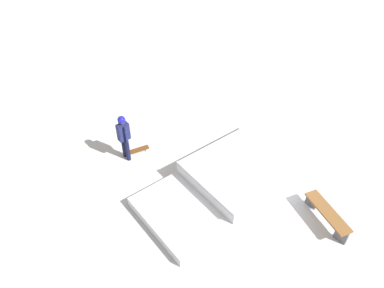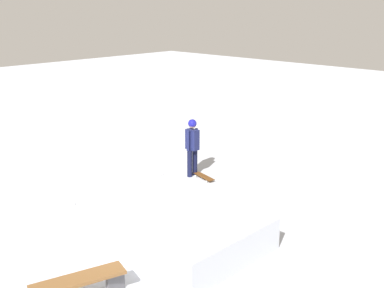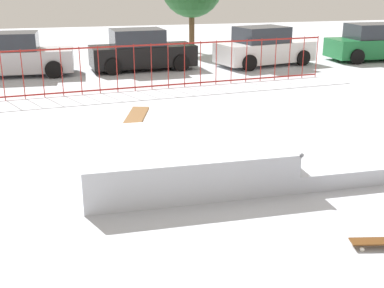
{
  "view_description": "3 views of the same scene",
  "coord_description": "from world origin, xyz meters",
  "px_view_note": "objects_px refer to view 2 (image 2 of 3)",
  "views": [
    {
      "loc": [
        5.46,
        5.05,
        8.49
      ],
      "look_at": [
        -0.08,
        -1.79,
        0.9
      ],
      "focal_mm": 34.37,
      "sensor_mm": 36.0,
      "label": 1
    },
    {
      "loc": [
        -7.73,
        6.12,
        4.91
      ],
      "look_at": [
        1.38,
        -3.39,
        1.0
      ],
      "focal_mm": 44.17,
      "sensor_mm": 36.0,
      "label": 2
    },
    {
      "loc": [
        -3.01,
        -8.57,
        3.51
      ],
      "look_at": [
        -0.87,
        -0.28,
        0.6
      ],
      "focal_mm": 45.97,
      "sensor_mm": 36.0,
      "label": 3
    }
  ],
  "objects_px": {
    "skater": "(192,143)",
    "park_bench": "(79,284)",
    "skateboard": "(204,177)",
    "skate_ramp": "(160,220)"
  },
  "relations": [
    {
      "from": "park_bench",
      "to": "skateboard",
      "type": "bearing_deg",
      "value": -67.13
    },
    {
      "from": "skate_ramp",
      "to": "skater",
      "type": "distance_m",
      "value": 3.82
    },
    {
      "from": "skate_ramp",
      "to": "skateboard",
      "type": "height_order",
      "value": "skate_ramp"
    },
    {
      "from": "skater",
      "to": "park_bench",
      "type": "distance_m",
      "value": 6.56
    },
    {
      "from": "skater",
      "to": "skateboard",
      "type": "height_order",
      "value": "skater"
    },
    {
      "from": "skater",
      "to": "park_bench",
      "type": "relative_size",
      "value": 1.05
    },
    {
      "from": "skate_ramp",
      "to": "park_bench",
      "type": "distance_m",
      "value": 2.83
    },
    {
      "from": "skate_ramp",
      "to": "park_bench",
      "type": "xyz_separation_m",
      "value": [
        -0.89,
        2.68,
        0.04
      ]
    },
    {
      "from": "skateboard",
      "to": "park_bench",
      "type": "bearing_deg",
      "value": -54.52
    },
    {
      "from": "skater",
      "to": "park_bench",
      "type": "bearing_deg",
      "value": -63.22
    }
  ]
}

